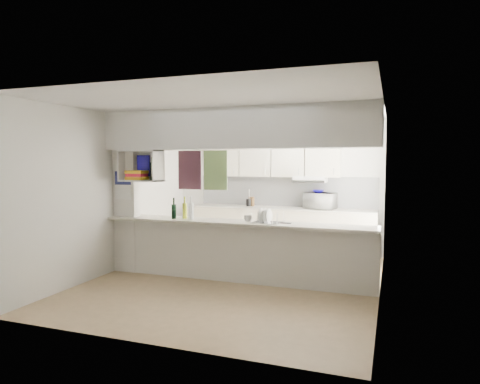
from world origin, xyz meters
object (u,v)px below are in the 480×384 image
at_px(microwave, 320,201).
at_px(wine_bottles, 184,211).
at_px(dish_rack, 267,217).
at_px(bowl, 318,191).

height_order(microwave, wine_bottles, wine_bottles).
xyz_separation_m(dish_rack, wine_bottles, (-1.36, -0.00, 0.05)).
relative_size(microwave, dish_rack, 1.25).
bearing_deg(wine_bottles, dish_rack, 0.19).
distance_m(dish_rack, wine_bottles, 1.36).
relative_size(bowl, wine_bottles, 0.59).
height_order(bowl, wine_bottles, wine_bottles).
distance_m(microwave, dish_rack, 2.21).
xyz_separation_m(microwave, bowl, (-0.04, -0.02, 0.18)).
xyz_separation_m(microwave, dish_rack, (-0.42, -2.16, -0.07)).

